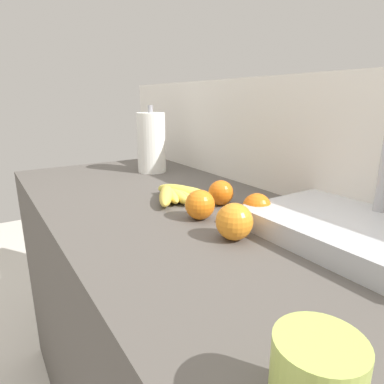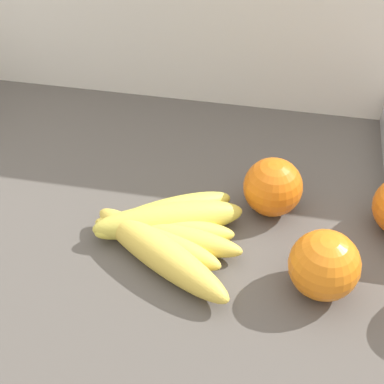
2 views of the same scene
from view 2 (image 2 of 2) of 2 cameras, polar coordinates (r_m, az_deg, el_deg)
name	(u,v)px [view 2 (image 2 of 2)]	position (r m, az deg, el deg)	size (l,w,h in m)	color
wall_back	(278,220)	(1.13, 8.47, -2.79)	(2.14, 0.06, 1.30)	silver
banana_bunch	(164,232)	(0.69, -2.76, -3.97)	(0.20, 0.19, 0.04)	#E6C44C
orange_center	(324,267)	(0.64, 12.92, -7.21)	(0.08, 0.08, 0.08)	orange
orange_right	(273,187)	(0.73, 7.98, 0.49)	(0.07, 0.07, 0.07)	orange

